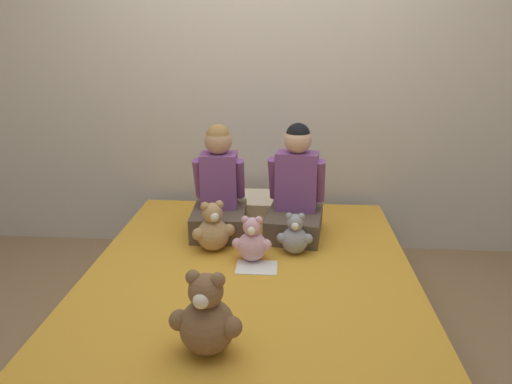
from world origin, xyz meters
The scene contains 11 objects.
ground_plane centered at (0.00, 0.00, 0.00)m, with size 14.00×14.00×0.00m, color #93704C.
wall_behind_bed centered at (0.00, 1.15, 1.25)m, with size 8.00×0.06×2.50m.
bed centered at (0.00, 0.00, 0.19)m, with size 1.66×2.03×0.38m.
child_on_left centered at (-0.23, 0.51, 0.62)m, with size 0.33×0.39×0.65m.
child_on_right centered at (0.23, 0.51, 0.62)m, with size 0.36×0.43×0.66m.
teddy_bear_held_by_left_child centered at (-0.22, 0.25, 0.50)m, with size 0.22×0.18×0.28m.
teddy_bear_held_by_right_child centered at (0.22, 0.24, 0.47)m, with size 0.19×0.15×0.23m.
teddy_bear_between_children centered at (0.00, 0.14, 0.48)m, with size 0.21×0.16×0.25m.
teddy_bear_at_foot_of_bed centered at (-0.11, -0.60, 0.52)m, with size 0.28×0.21×0.33m.
pillow_at_headboard centered at (0.00, 0.82, 0.43)m, with size 0.54×0.33×0.11m.
sign_card centered at (0.03, 0.05, 0.38)m, with size 0.21×0.15×0.00m.
Camera 1 is at (0.17, -2.02, 1.51)m, focal length 32.00 mm.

